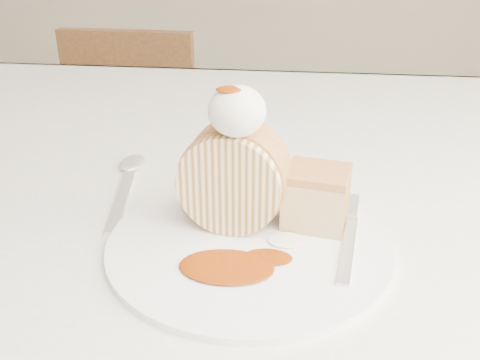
# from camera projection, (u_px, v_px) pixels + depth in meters

# --- Properties ---
(table) EXTENTS (1.40, 0.90, 0.75)m
(table) POSITION_uv_depth(u_px,v_px,m) (302.00, 216.00, 0.75)
(table) COLOR white
(table) RESTS_ON ground
(chair_far) EXTENTS (0.38, 0.38, 0.78)m
(chair_far) POSITION_uv_depth(u_px,v_px,m) (144.00, 136.00, 1.62)
(chair_far) COLOR brown
(chair_far) RESTS_ON ground
(plate) EXTENTS (0.32, 0.32, 0.01)m
(plate) POSITION_uv_depth(u_px,v_px,m) (249.00, 243.00, 0.52)
(plate) COLOR white
(plate) RESTS_ON table
(roulade_slice) EXTENTS (0.11, 0.07, 0.10)m
(roulade_slice) POSITION_uv_depth(u_px,v_px,m) (234.00, 178.00, 0.52)
(roulade_slice) COLOR beige
(roulade_slice) RESTS_ON plate
(cake_chunk) EXTENTS (0.07, 0.07, 0.05)m
(cake_chunk) POSITION_uv_depth(u_px,v_px,m) (316.00, 200.00, 0.53)
(cake_chunk) COLOR #BD7B47
(cake_chunk) RESTS_ON plate
(whipped_cream) EXTENTS (0.05, 0.05, 0.05)m
(whipped_cream) POSITION_uv_depth(u_px,v_px,m) (237.00, 111.00, 0.47)
(whipped_cream) COLOR silver
(whipped_cream) RESTS_ON roulade_slice
(caramel_drizzle) EXTENTS (0.03, 0.02, 0.01)m
(caramel_drizzle) POSITION_uv_depth(u_px,v_px,m) (231.00, 83.00, 0.46)
(caramel_drizzle) COLOR #752904
(caramel_drizzle) RESTS_ON whipped_cream
(caramel_pool) EXTENTS (0.09, 0.07, 0.00)m
(caramel_pool) POSITION_uv_depth(u_px,v_px,m) (227.00, 266.00, 0.47)
(caramel_pool) COLOR #752904
(caramel_pool) RESTS_ON plate
(fork) EXTENTS (0.04, 0.16, 0.00)m
(fork) POSITION_uv_depth(u_px,v_px,m) (348.00, 248.00, 0.50)
(fork) COLOR silver
(fork) RESTS_ON plate
(spoon) EXTENTS (0.06, 0.18, 0.00)m
(spoon) POSITION_uv_depth(u_px,v_px,m) (122.00, 200.00, 0.60)
(spoon) COLOR silver
(spoon) RESTS_ON table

